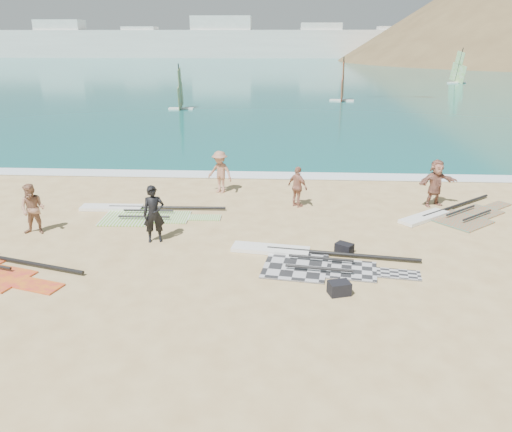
# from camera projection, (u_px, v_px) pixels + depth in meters

# --- Properties ---
(ground) EXTENTS (300.00, 300.00, 0.00)m
(ground) POSITION_uv_depth(u_px,v_px,m) (296.00, 315.00, 11.66)
(ground) COLOR #D4B97C
(ground) RESTS_ON ground
(sea) EXTENTS (300.00, 240.00, 0.06)m
(sea) POSITION_uv_depth(u_px,v_px,m) (287.00, 61.00, 135.65)
(sea) COLOR #0D555E
(sea) RESTS_ON ground
(surf_line) EXTENTS (300.00, 1.20, 0.04)m
(surf_line) POSITION_uv_depth(u_px,v_px,m) (291.00, 176.00, 23.21)
(surf_line) COLOR white
(surf_line) RESTS_ON ground
(far_town) EXTENTS (160.00, 8.00, 12.00)m
(far_town) POSITION_uv_depth(u_px,v_px,m) (236.00, 42.00, 151.88)
(far_town) COLOR white
(far_town) RESTS_ON ground
(rig_grey) EXTENTS (5.56, 2.57, 0.20)m
(rig_grey) POSITION_uv_depth(u_px,v_px,m) (305.00, 259.00, 14.46)
(rig_grey) COLOR #262629
(rig_grey) RESTS_ON ground
(rig_green) EXTENTS (5.46, 2.15, 0.20)m
(rig_green) POSITION_uv_depth(u_px,v_px,m) (137.00, 212.00, 18.31)
(rig_green) COLOR #67B81E
(rig_green) RESTS_ON ground
(rig_orange) EXTENTS (4.83, 4.03, 0.20)m
(rig_orange) POSITION_uv_depth(u_px,v_px,m) (452.00, 215.00, 18.03)
(rig_orange) COLOR #FF3C0B
(rig_orange) RESTS_ON ground
(gear_bag_near) EXTENTS (0.62, 0.52, 0.34)m
(gear_bag_near) POSITION_uv_depth(u_px,v_px,m) (339.00, 288.00, 12.55)
(gear_bag_near) COLOR black
(gear_bag_near) RESTS_ON ground
(gear_bag_far) EXTENTS (0.60, 0.57, 0.30)m
(gear_bag_far) POSITION_uv_depth(u_px,v_px,m) (344.00, 248.00, 14.97)
(gear_bag_far) COLOR black
(gear_bag_far) RESTS_ON ground
(person_wetsuit) EXTENTS (0.76, 0.60, 1.83)m
(person_wetsuit) POSITION_uv_depth(u_px,v_px,m) (154.00, 214.00, 15.56)
(person_wetsuit) COLOR black
(person_wetsuit) RESTS_ON ground
(beachgoer_left) EXTENTS (0.84, 0.66, 1.69)m
(beachgoer_left) POSITION_uv_depth(u_px,v_px,m) (33.00, 209.00, 16.21)
(beachgoer_left) COLOR #A17055
(beachgoer_left) RESTS_ON ground
(beachgoer_mid) EXTENTS (1.31, 1.11, 1.76)m
(beachgoer_mid) POSITION_uv_depth(u_px,v_px,m) (220.00, 172.00, 20.55)
(beachgoer_mid) COLOR #A87158
(beachgoer_mid) RESTS_ON ground
(beachgoer_back) EXTENTS (0.93, 0.91, 1.57)m
(beachgoer_back) POSITION_uv_depth(u_px,v_px,m) (298.00, 187.00, 18.84)
(beachgoer_back) COLOR #AD7059
(beachgoer_back) RESTS_ON ground
(beachgoer_right) EXTENTS (1.76, 1.12, 1.81)m
(beachgoer_right) POSITION_uv_depth(u_px,v_px,m) (436.00, 183.00, 18.92)
(beachgoer_right) COLOR #9D6553
(beachgoer_right) RESTS_ON ground
(windsurfer_left) EXTENTS (2.21, 2.68, 4.00)m
(windsurfer_left) POSITION_uv_depth(u_px,v_px,m) (180.00, 96.00, 44.09)
(windsurfer_left) COLOR white
(windsurfer_left) RESTS_ON ground
(windsurfer_centre) EXTENTS (2.48, 2.89, 4.37)m
(windsurfer_centre) POSITION_uv_depth(u_px,v_px,m) (342.00, 88.00, 49.73)
(windsurfer_centre) COLOR white
(windsurfer_centre) RESTS_ON ground
(windsurfer_right) EXTENTS (2.72, 3.01, 4.79)m
(windsurfer_right) POSITION_uv_depth(u_px,v_px,m) (458.00, 73.00, 68.97)
(windsurfer_right) COLOR white
(windsurfer_right) RESTS_ON ground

